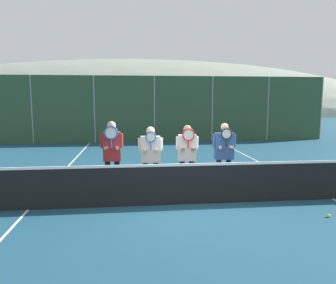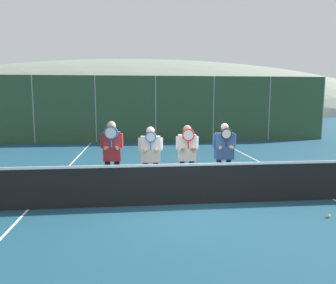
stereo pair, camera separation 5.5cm
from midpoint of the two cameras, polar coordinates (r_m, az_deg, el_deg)
ground_plane at (r=7.62m, az=3.69°, el=-10.76°), size 120.00×120.00×0.00m
hill_distant at (r=59.45m, az=-4.82°, el=5.36°), size 90.13×50.07×17.52m
clubhouse_building at (r=26.80m, az=-0.81°, el=6.20°), size 21.71×5.50×3.37m
fence_back at (r=17.97m, az=-2.07°, el=5.74°), size 19.43×0.06×3.59m
tennis_net at (r=7.48m, az=3.73°, el=-7.20°), size 9.46×0.09×1.05m
court_line_left_sideline at (r=10.65m, az=-18.30°, el=-5.75°), size 0.05×16.00×0.01m
court_line_right_sideline at (r=11.43m, az=18.77°, el=-4.86°), size 0.05×16.00×0.01m
player_leftmost at (r=8.04m, az=-9.55°, el=-1.79°), size 0.55×0.34×1.86m
player_center_left at (r=8.16m, az=-2.87°, el=-2.16°), size 0.62×0.34×1.71m
player_center_right at (r=8.27m, az=3.54°, el=-1.96°), size 0.57×0.34×1.74m
player_rightmost at (r=8.48m, az=9.94°, el=-1.68°), size 0.61×0.34×1.78m
car_far_left at (r=21.96m, az=-17.66°, el=3.37°), size 4.20×2.01×1.73m
car_left_of_center at (r=21.35m, az=-5.03°, el=3.56°), size 4.56×2.07×1.70m
car_center at (r=22.24m, az=8.03°, el=3.83°), size 4.65×2.09×1.84m
tennis_ball_on_court at (r=7.55m, az=26.38°, el=-11.47°), size 0.07×0.07×0.07m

